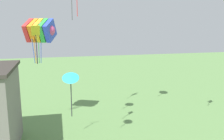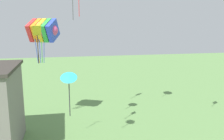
# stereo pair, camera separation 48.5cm
# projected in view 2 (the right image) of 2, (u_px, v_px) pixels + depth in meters

# --- Properties ---
(kite_rainbow_parafoil) EXTENTS (3.36, 2.99, 3.91)m
(kite_rainbow_parafoil) POSITION_uv_depth(u_px,v_px,m) (43.00, 30.00, 21.88)
(kite_rainbow_parafoil) COLOR #E54C8C
(kite_yellow_diamond) EXTENTS (0.58, 0.45, 2.53)m
(kite_yellow_diamond) POSITION_uv_depth(u_px,v_px,m) (37.00, 37.00, 16.39)
(kite_yellow_diamond) COLOR yellow
(kite_cyan_delta) EXTENTS (0.90, 0.82, 2.25)m
(kite_cyan_delta) POSITION_uv_depth(u_px,v_px,m) (69.00, 79.00, 12.29)
(kite_cyan_delta) COLOR #2DB2C6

